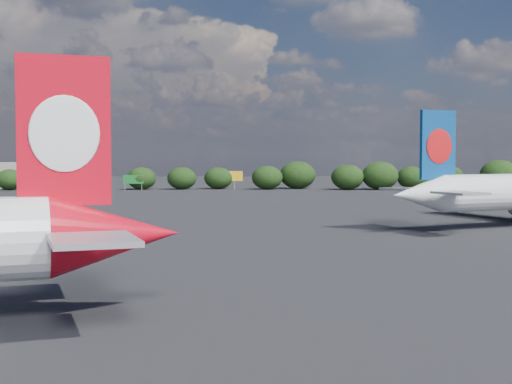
{
  "coord_description": "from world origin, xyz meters",
  "views": [
    {
      "loc": [
        15.27,
        -35.82,
        10.51
      ],
      "look_at": [
        16.0,
        12.0,
        8.0
      ],
      "focal_mm": 50.0,
      "sensor_mm": 36.0,
      "label": 1
    }
  ],
  "objects": [
    {
      "name": "billboard_yellow",
      "position": [
        12.0,
        182.0,
        3.87
      ],
      "size": [
        5.0,
        0.3,
        5.5
      ],
      "color": "yellow",
      "rests_on": "ground"
    },
    {
      "name": "ground",
      "position": [
        0.0,
        60.0,
        0.0
      ],
      "size": [
        500.0,
        500.0,
        0.0
      ],
      "primitive_type": "plane",
      "color": "black",
      "rests_on": "ground"
    },
    {
      "name": "horizon_treeline",
      "position": [
        16.98,
        180.14,
        3.75
      ],
      "size": [
        203.99,
        16.39,
        8.99
      ],
      "color": "black",
      "rests_on": "ground"
    },
    {
      "name": "highway_sign",
      "position": [
        -18.0,
        176.0,
        3.13
      ],
      "size": [
        6.0,
        0.3,
        4.5
      ],
      "color": "#156D28",
      "rests_on": "ground"
    }
  ]
}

